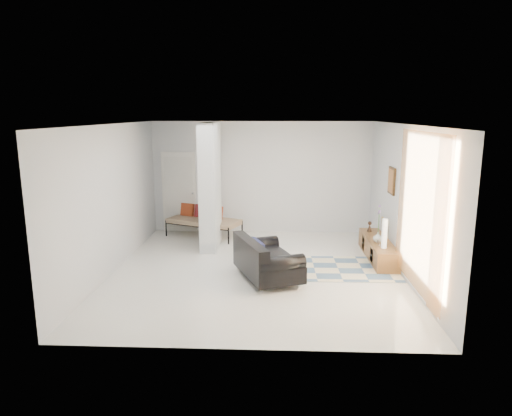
{
  "coord_description": "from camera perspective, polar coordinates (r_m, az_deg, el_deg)",
  "views": [
    {
      "loc": [
        0.37,
        -8.39,
        3.01
      ],
      "look_at": [
        -0.03,
        0.6,
        1.12
      ],
      "focal_mm": 32.0,
      "sensor_mm": 36.0,
      "label": 1
    }
  ],
  "objects": [
    {
      "name": "media_console",
      "position": [
        9.94,
        14.99,
        -4.95
      ],
      "size": [
        0.45,
        2.01,
        0.8
      ],
      "color": "brown",
      "rests_on": "floor"
    },
    {
      "name": "wall_front",
      "position": [
        5.64,
        -1.31,
        -4.74
      ],
      "size": [
        6.0,
        0.0,
        6.0
      ],
      "primitive_type": "plane",
      "rotation": [
        -1.57,
        0.0,
        0.0
      ],
      "color": "silver",
      "rests_on": "ground"
    },
    {
      "name": "hallway_door",
      "position": [
        11.79,
        -9.59,
        1.97
      ],
      "size": [
        0.85,
        0.06,
        2.04
      ],
      "primitive_type": "cube",
      "color": "silver",
      "rests_on": "floor"
    },
    {
      "name": "wall_back",
      "position": [
        11.51,
        0.69,
        3.82
      ],
      "size": [
        6.0,
        0.0,
        6.0
      ],
      "primitive_type": "plane",
      "rotation": [
        1.57,
        0.0,
        0.0
      ],
      "color": "silver",
      "rests_on": "ground"
    },
    {
      "name": "wall_left",
      "position": [
        9.1,
        -17.55,
        1.1
      ],
      "size": [
        0.0,
        6.0,
        6.0
      ],
      "primitive_type": "plane",
      "rotation": [
        1.57,
        0.0,
        1.57
      ],
      "color": "silver",
      "rests_on": "ground"
    },
    {
      "name": "wall_right",
      "position": [
        8.87,
        18.08,
        0.81
      ],
      "size": [
        0.0,
        6.0,
        6.0
      ],
      "primitive_type": "plane",
      "rotation": [
        1.57,
        0.0,
        -1.57
      ],
      "color": "silver",
      "rests_on": "ground"
    },
    {
      "name": "partition_column",
      "position": [
        10.23,
        -5.75,
        2.74
      ],
      "size": [
        0.35,
        1.2,
        2.8
      ],
      "primitive_type": "cube",
      "color": "silver",
      "rests_on": "floor"
    },
    {
      "name": "curtain",
      "position": [
        7.76,
        19.75,
        -0.45
      ],
      "size": [
        0.0,
        2.55,
        2.55
      ],
      "primitive_type": "plane",
      "rotation": [
        1.57,
        0.0,
        1.57
      ],
      "color": "#FF9E43",
      "rests_on": "wall_right"
    },
    {
      "name": "wall_art",
      "position": [
        9.68,
        16.61,
        3.29
      ],
      "size": [
        0.04,
        0.45,
        0.55
      ],
      "primitive_type": "cube",
      "color": "#311F0D",
      "rests_on": "wall_right"
    },
    {
      "name": "loveseat",
      "position": [
        8.4,
        1.1,
        -6.55
      ],
      "size": [
        1.38,
        1.72,
        0.76
      ],
      "rotation": [
        0.0,
        0.0,
        0.38
      ],
      "color": "silver",
      "rests_on": "floor"
    },
    {
      "name": "area_rug",
      "position": [
        9.18,
        10.2,
        -7.43
      ],
      "size": [
        2.27,
        1.52,
        0.01
      ],
      "primitive_type": "cube",
      "rotation": [
        0.0,
        0.0,
        0.01
      ],
      "color": "beige",
      "rests_on": "floor"
    },
    {
      "name": "cylinder_lamp",
      "position": [
        9.27,
        15.77,
        -3.08
      ],
      "size": [
        0.11,
        0.11,
        0.58
      ],
      "primitive_type": "cylinder",
      "color": "white",
      "rests_on": "media_console"
    },
    {
      "name": "bronze_figurine",
      "position": [
        10.5,
        14.02,
        -2.25
      ],
      "size": [
        0.12,
        0.12,
        0.23
      ],
      "primitive_type": null,
      "rotation": [
        0.0,
        0.0,
        0.03
      ],
      "color": "black",
      "rests_on": "media_console"
    },
    {
      "name": "ceiling",
      "position": [
        8.4,
        0.03,
        10.43
      ],
      "size": [
        6.0,
        6.0,
        0.0
      ],
      "primitive_type": "plane",
      "rotation": [
        3.14,
        0.0,
        0.0
      ],
      "color": "white",
      "rests_on": "wall_back"
    },
    {
      "name": "vase",
      "position": [
        9.7,
        14.99,
        -3.53
      ],
      "size": [
        0.21,
        0.21,
        0.2
      ],
      "primitive_type": "imported",
      "rotation": [
        0.0,
        0.0,
        -0.06
      ],
      "color": "silver",
      "rests_on": "media_console"
    },
    {
      "name": "daybed",
      "position": [
        11.32,
        -6.59,
        -1.47
      ],
      "size": [
        1.92,
        1.36,
        0.77
      ],
      "rotation": [
        0.0,
        0.0,
        -0.38
      ],
      "color": "black",
      "rests_on": "floor"
    },
    {
      "name": "floor",
      "position": [
        8.92,
        0.03,
        -7.86
      ],
      "size": [
        6.0,
        6.0,
        0.0
      ],
      "primitive_type": "plane",
      "color": "silver",
      "rests_on": "ground"
    }
  ]
}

